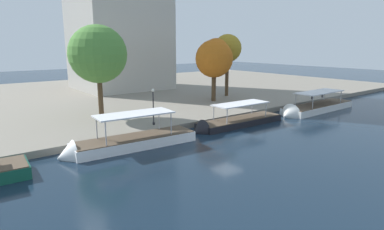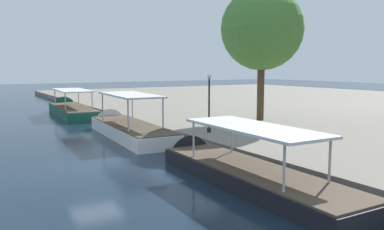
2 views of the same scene
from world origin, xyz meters
TOP-DOWN VIEW (x-y plane):
  - ground_plane at (0.00, 0.00)m, footprint 220.00×220.00m
  - tour_boat_0 at (-23.52, 4.73)m, footprint 13.44×4.02m
  - tour_boat_1 at (-8.15, 4.98)m, footprint 12.93×3.84m
  - tour_boat_2 at (5.72, 4.87)m, footprint 12.79×3.16m
  - lamp_post at (-2.76, 8.89)m, footprint 0.34×0.34m
  - tree_2 at (-5.87, 16.38)m, footprint 6.85×6.85m

SIDE VIEW (x-z plane):
  - ground_plane at x=0.00m, z-range 0.00..0.00m
  - tour_boat_2 at x=5.72m, z-range -1.69..2.13m
  - tour_boat_0 at x=-23.52m, z-range -1.68..2.34m
  - tour_boat_1 at x=-8.15m, z-range -1.85..2.53m
  - lamp_post at x=-2.76m, z-range 0.86..4.90m
  - tree_2 at x=-5.87m, z-range 2.71..13.77m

